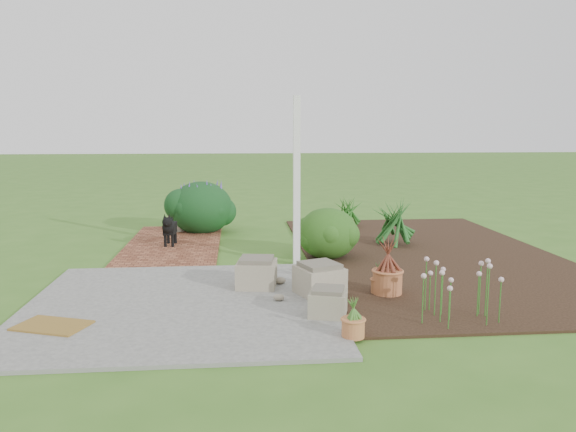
{
  "coord_description": "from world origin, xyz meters",
  "views": [
    {
      "loc": [
        -0.58,
        -8.08,
        2.02
      ],
      "look_at": [
        0.2,
        0.4,
        0.7
      ],
      "focal_mm": 35.0,
      "sensor_mm": 36.0,
      "label": 1
    }
  ],
  "objects": [
    {
      "name": "cream_ceramic_urn",
      "position": [
        -1.77,
        2.95,
        0.27
      ],
      "size": [
        0.37,
        0.37,
        0.46
      ],
      "primitive_type": "cylinder",
      "rotation": [
        0.0,
        0.0,
        -0.09
      ],
      "color": "beige",
      "rests_on": "brick_path"
    },
    {
      "name": "evergreen_shrub",
      "position": [
        0.83,
        0.44,
        0.43
      ],
      "size": [
        0.96,
        0.96,
        0.8
      ],
      "primitive_type": "ellipsoid",
      "rotation": [
        0.0,
        0.0,
        -0.01
      ],
      "color": "#113610",
      "rests_on": "garden_bed"
    },
    {
      "name": "terracotta_pot_small_right",
      "position": [
        0.52,
        -2.98,
        0.12
      ],
      "size": [
        0.27,
        0.27,
        0.19
      ],
      "primitive_type": "cylinder",
      "rotation": [
        0.0,
        0.0,
        0.26
      ],
      "color": "#B2693C",
      "rests_on": "garden_bed"
    },
    {
      "name": "stone_trough_mid",
      "position": [
        0.4,
        -1.55,
        0.21
      ],
      "size": [
        0.64,
        0.64,
        0.33
      ],
      "primitive_type": "cube",
      "rotation": [
        0.0,
        0.0,
        0.37
      ],
      "color": "gray",
      "rests_on": "concrete_patio"
    },
    {
      "name": "concrete_patio",
      "position": [
        -1.25,
        -1.75,
        0.02
      ],
      "size": [
        3.5,
        3.5,
        0.04
      ],
      "primitive_type": "cube",
      "color": "#5D5D5B",
      "rests_on": "ground"
    },
    {
      "name": "garden_bed",
      "position": [
        2.5,
        0.5,
        0.01
      ],
      "size": [
        4.0,
        7.0,
        0.03
      ],
      "primitive_type": "cube",
      "color": "black",
      "rests_on": "ground"
    },
    {
      "name": "ground",
      "position": [
        0.0,
        0.0,
        0.0
      ],
      "size": [
        80.0,
        80.0,
        0.0
      ],
      "primitive_type": "plane",
      "color": "#3C6A21",
      "rests_on": "ground"
    },
    {
      "name": "terracotta_pot_small_left",
      "position": [
        1.15,
        -1.53,
        0.12
      ],
      "size": [
        0.26,
        0.26,
        0.18
      ],
      "primitive_type": "cylinder",
      "rotation": [
        0.0,
        0.0,
        -0.26
      ],
      "color": "#935631",
      "rests_on": "garden_bed"
    },
    {
      "name": "agapanthus_clump_back",
      "position": [
        2.13,
        1.32,
        0.48
      ],
      "size": [
        1.29,
        1.29,
        0.9
      ],
      "primitive_type": null,
      "rotation": [
        0.0,
        0.0,
        -0.36
      ],
      "color": "#0D3611",
      "rests_on": "garden_bed"
    },
    {
      "name": "pink_flower_patch",
      "position": [
        1.68,
        -2.54,
        0.35
      ],
      "size": [
        1.16,
        1.16,
        0.65
      ],
      "primitive_type": null,
      "rotation": [
        0.0,
        0.0,
        0.16
      ],
      "color": "#113D0F",
      "rests_on": "garden_bed"
    },
    {
      "name": "terracotta_pot_bronze",
      "position": [
        1.24,
        -1.57,
        0.18
      ],
      "size": [
        0.42,
        0.42,
        0.29
      ],
      "primitive_type": "cylinder",
      "rotation": [
        0.0,
        0.0,
        -0.19
      ],
      "color": "#A15D36",
      "rests_on": "garden_bed"
    },
    {
      "name": "coir_doormat",
      "position": [
        -2.47,
        -2.44,
        0.05
      ],
      "size": [
        0.81,
        0.66,
        0.02
      ],
      "primitive_type": "cube",
      "rotation": [
        0.0,
        0.0,
        -0.35
      ],
      "color": "brown",
      "rests_on": "concrete_patio"
    },
    {
      "name": "stone_trough_near",
      "position": [
        0.38,
        -2.34,
        0.17
      ],
      "size": [
        0.48,
        0.48,
        0.26
      ],
      "primitive_type": "cube",
      "rotation": [
        0.0,
        0.0,
        -0.27
      ],
      "color": "#767059",
      "rests_on": "concrete_patio"
    },
    {
      "name": "agapanthus_clump_front",
      "position": [
        1.71,
        3.27,
        0.39
      ],
      "size": [
        0.81,
        0.81,
        0.71
      ],
      "primitive_type": null,
      "rotation": [
        0.0,
        0.0,
        0.0
      ],
      "color": "#17360C",
      "rests_on": "garden_bed"
    },
    {
      "name": "veranda_post",
      "position": [
        0.3,
        0.1,
        1.25
      ],
      "size": [
        0.1,
        0.1,
        2.5
      ],
      "primitive_type": "cube",
      "color": "white",
      "rests_on": "ground"
    },
    {
      "name": "brick_path",
      "position": [
        -1.7,
        1.75,
        0.02
      ],
      "size": [
        1.6,
        3.5,
        0.04
      ],
      "primitive_type": "cube",
      "color": "brown",
      "rests_on": "ground"
    },
    {
      "name": "stone_trough_far",
      "position": [
        -0.34,
        -1.16,
        0.2
      ],
      "size": [
        0.56,
        0.56,
        0.32
      ],
      "primitive_type": "cube",
      "rotation": [
        0.0,
        0.0,
        -0.16
      ],
      "color": "#786A5B",
      "rests_on": "concrete_patio"
    },
    {
      "name": "purple_flowering_bush",
      "position": [
        -1.28,
        2.92,
        0.52
      ],
      "size": [
        1.48,
        1.48,
        1.04
      ],
      "primitive_type": "ellipsoid",
      "rotation": [
        0.0,
        0.0,
        -0.24
      ],
      "color": "black",
      "rests_on": "ground"
    },
    {
      "name": "black_dog",
      "position": [
        -1.74,
        1.52,
        0.35
      ],
      "size": [
        0.2,
        0.61,
        0.53
      ],
      "rotation": [
        0.0,
        0.0,
        -0.06
      ],
      "color": "black",
      "rests_on": "brick_path"
    }
  ]
}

